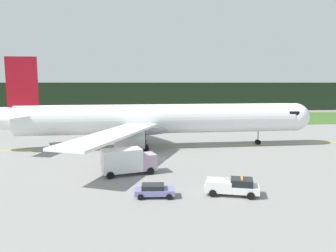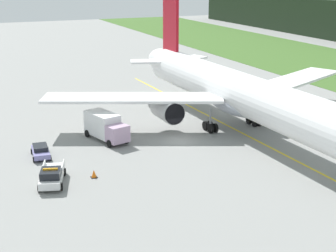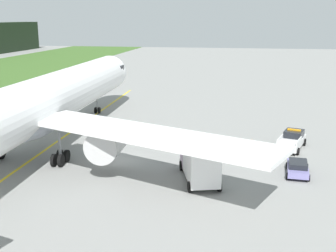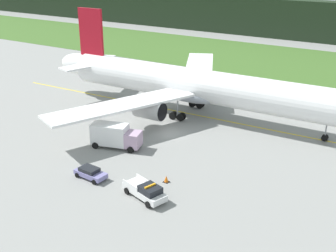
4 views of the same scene
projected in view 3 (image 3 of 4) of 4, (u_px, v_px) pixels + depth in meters
ground at (119, 161)px, 41.82m from camera, size 320.00×320.00×0.00m
taxiway_centerline_main at (43, 152)px, 44.66m from camera, size 78.15×2.18×0.01m
airliner at (36, 106)px, 42.77m from camera, size 58.54×47.63×15.75m
ops_pickup_truck at (292, 140)px, 45.61m from camera, size 5.83×3.53×1.94m
catering_truck at (200, 161)px, 36.32m from camera, size 7.17×4.20×3.44m
staff_car at (298, 167)px, 37.92m from camera, size 4.14×2.22×1.30m
apron_cone at (252, 143)px, 46.44m from camera, size 0.66×0.66×0.82m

